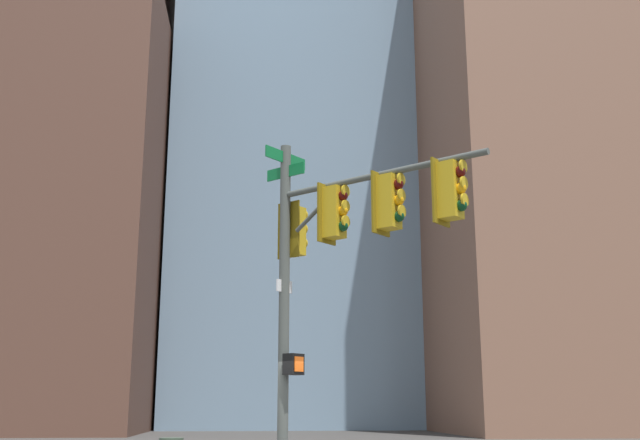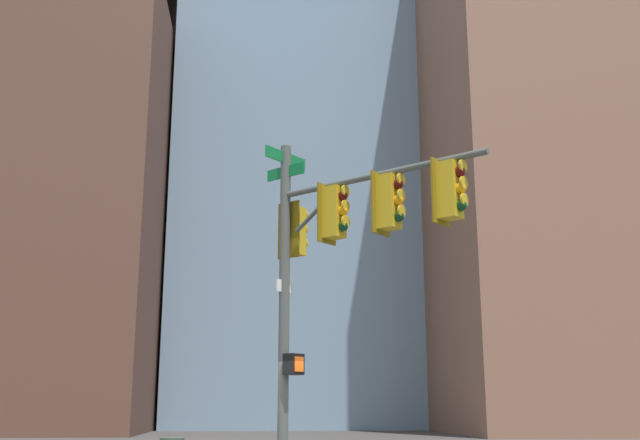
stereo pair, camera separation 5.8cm
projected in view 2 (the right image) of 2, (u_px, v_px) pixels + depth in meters
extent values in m
cylinder|color=#4C514C|center=(284.00, 313.00, 14.89)|extent=(0.21, 0.21, 6.89)
cylinder|color=#4C514C|center=(377.00, 175.00, 14.10)|extent=(3.35, 3.18, 0.12)
cylinder|color=#4C514C|center=(316.00, 211.00, 14.86)|extent=(0.81, 0.77, 0.75)
cube|color=#0F6B33|center=(286.00, 158.00, 15.65)|extent=(0.86, 0.91, 0.24)
cube|color=#0F6B33|center=(286.00, 172.00, 15.58)|extent=(0.74, 0.70, 0.24)
cube|color=white|center=(284.00, 286.00, 15.02)|extent=(0.33, 0.35, 0.24)
cube|color=gold|center=(334.00, 213.00, 14.57)|extent=(0.48, 0.48, 1.00)
cube|color=#775E0F|center=(326.00, 214.00, 14.69)|extent=(0.40, 0.42, 1.16)
sphere|color=#470A07|center=(343.00, 196.00, 14.52)|extent=(0.20, 0.20, 0.20)
cylinder|color=gold|center=(345.00, 191.00, 14.50)|extent=(0.19, 0.19, 0.23)
sphere|color=#F29E0C|center=(343.00, 211.00, 14.45)|extent=(0.20, 0.20, 0.20)
cylinder|color=gold|center=(346.00, 206.00, 14.43)|extent=(0.19, 0.19, 0.23)
sphere|color=#0A3819|center=(343.00, 226.00, 14.38)|extent=(0.20, 0.20, 0.20)
cylinder|color=gold|center=(346.00, 221.00, 14.36)|extent=(0.19, 0.19, 0.23)
cube|color=gold|center=(389.00, 202.00, 13.82)|extent=(0.48, 0.48, 1.00)
cube|color=#775E0F|center=(380.00, 204.00, 13.93)|extent=(0.40, 0.42, 1.16)
sphere|color=#470A07|center=(398.00, 184.00, 13.77)|extent=(0.20, 0.20, 0.20)
cylinder|color=gold|center=(401.00, 179.00, 13.75)|extent=(0.19, 0.19, 0.23)
sphere|color=#F29E0C|center=(398.00, 200.00, 13.70)|extent=(0.20, 0.20, 0.20)
cylinder|color=gold|center=(401.00, 195.00, 13.68)|extent=(0.19, 0.19, 0.23)
sphere|color=#0A3819|center=(399.00, 216.00, 13.62)|extent=(0.20, 0.20, 0.20)
cylinder|color=gold|center=(402.00, 211.00, 13.61)|extent=(0.19, 0.19, 0.23)
cube|color=gold|center=(450.00, 191.00, 13.06)|extent=(0.48, 0.48, 1.00)
cube|color=#775E0F|center=(440.00, 192.00, 13.18)|extent=(0.40, 0.42, 1.16)
sphere|color=#470A07|center=(460.00, 172.00, 13.01)|extent=(0.20, 0.20, 0.20)
cylinder|color=gold|center=(463.00, 166.00, 12.99)|extent=(0.19, 0.19, 0.23)
sphere|color=#F29E0C|center=(460.00, 188.00, 12.94)|extent=(0.20, 0.20, 0.20)
cylinder|color=gold|center=(464.00, 183.00, 12.92)|extent=(0.19, 0.19, 0.23)
sphere|color=#0A3819|center=(461.00, 205.00, 12.87)|extent=(0.20, 0.20, 0.20)
cylinder|color=gold|center=(464.00, 200.00, 12.85)|extent=(0.19, 0.19, 0.23)
cube|color=gold|center=(295.00, 231.00, 15.53)|extent=(0.48, 0.48, 1.00)
cube|color=#775E0F|center=(289.00, 230.00, 15.38)|extent=(0.42, 0.40, 1.16)
sphere|color=#470A07|center=(301.00, 219.00, 15.75)|extent=(0.20, 0.20, 0.20)
cylinder|color=gold|center=(303.00, 215.00, 15.82)|extent=(0.19, 0.19, 0.23)
sphere|color=#4C330A|center=(301.00, 233.00, 15.68)|extent=(0.20, 0.20, 0.20)
cylinder|color=gold|center=(303.00, 229.00, 15.75)|extent=(0.19, 0.19, 0.23)
sphere|color=green|center=(301.00, 247.00, 15.61)|extent=(0.20, 0.20, 0.20)
cylinder|color=gold|center=(303.00, 244.00, 15.68)|extent=(0.19, 0.19, 0.23)
cube|color=black|center=(294.00, 364.00, 14.50)|extent=(0.43, 0.43, 0.40)
cube|color=#EA5914|center=(299.00, 364.00, 14.42)|extent=(0.19, 0.20, 0.28)
cube|color=#845B47|center=(621.00, 145.00, 53.26)|extent=(27.39, 19.78, 38.83)
cube|color=brown|center=(26.00, 205.00, 49.22)|extent=(17.01, 14.32, 28.52)
cube|color=#7A99B2|center=(327.00, 24.00, 71.15)|extent=(24.85, 25.97, 72.74)
cube|color=brown|center=(25.00, 92.00, 58.84)|extent=(21.12, 18.06, 50.53)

